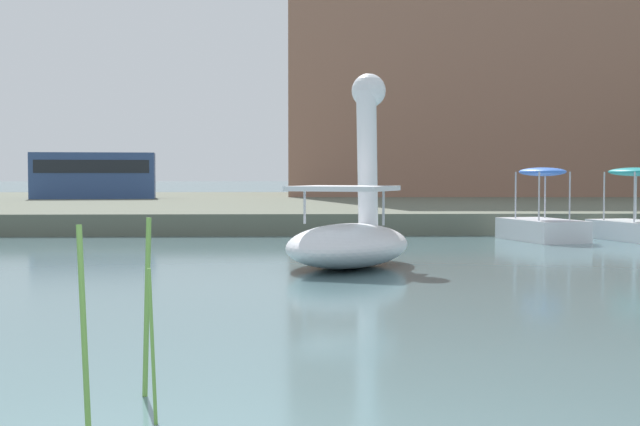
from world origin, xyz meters
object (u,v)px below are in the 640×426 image
at_px(pedal_boat_teal, 635,218).
at_px(swan_boat, 351,229).
at_px(parked_van, 94,174).
at_px(pedal_boat_blue, 542,220).

bearing_deg(pedal_boat_teal, swan_boat, -141.12).
bearing_deg(parked_van, swan_boat, -67.79).
relative_size(pedal_boat_blue, pedal_boat_teal, 1.01).
distance_m(pedal_boat_blue, pedal_boat_teal, 2.19).
bearing_deg(parked_van, pedal_boat_teal, -45.46).
bearing_deg(swan_boat, parked_van, 112.21).
relative_size(swan_boat, pedal_boat_blue, 1.44).
bearing_deg(swan_boat, pedal_boat_teal, 38.88).
relative_size(pedal_boat_blue, parked_van, 0.50).
bearing_deg(pedal_boat_blue, parked_van, 130.32).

